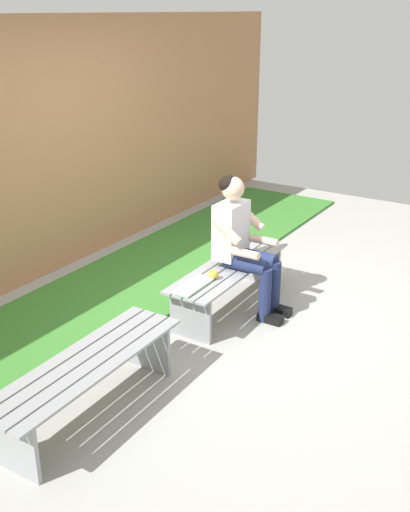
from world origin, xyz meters
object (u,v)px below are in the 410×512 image
object	(u,v)px
bench_near	(230,276)
person_seated	(243,240)
apple	(213,275)
book_open	(194,286)
bench_far	(88,374)

from	to	relation	value
bench_near	person_seated	world-z (taller)	person_seated
apple	bench_near	bearing A→B (deg)	-175.07
bench_near	person_seated	bearing A→B (deg)	116.25
person_seated	book_open	size ratio (longest dim) A/B	2.96
bench_near	bench_far	bearing A→B (deg)	0.00
book_open	bench_near	bearing A→B (deg)	177.01
book_open	bench_far	bearing A→B (deg)	0.14
bench_near	apple	bearing A→B (deg)	4.93
person_seated	book_open	distance (m)	0.66
person_seated	book_open	xyz separation A→B (m)	(0.60, -0.12, -0.24)
bench_far	person_seated	distance (m)	1.94
person_seated	apple	distance (m)	0.43
bench_far	person_seated	xyz separation A→B (m)	(-1.90, 0.10, 0.35)
apple	book_open	xyz separation A→B (m)	(0.22, -0.05, -0.03)
bench_far	book_open	size ratio (longest dim) A/B	3.75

